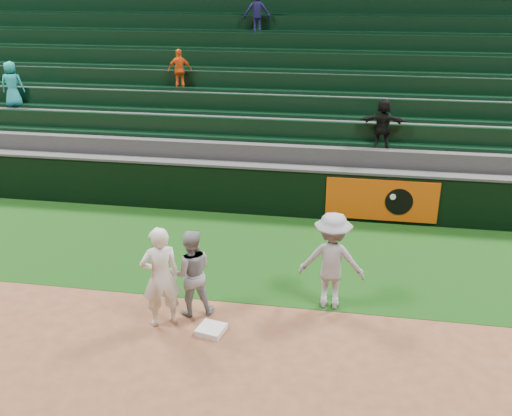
{
  "coord_description": "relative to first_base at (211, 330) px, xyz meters",
  "views": [
    {
      "loc": [
        2.21,
        -7.81,
        5.4
      ],
      "look_at": [
        0.47,
        2.3,
        1.3
      ],
      "focal_mm": 40.0,
      "sensor_mm": 36.0,
      "label": 1
    }
  ],
  "objects": [
    {
      "name": "first_baseman",
      "position": [
        -0.86,
        0.12,
        0.84
      ],
      "size": [
        0.77,
        0.69,
        1.77
      ],
      "primitive_type": "imported",
      "rotation": [
        0.0,
        0.0,
        3.66
      ],
      "color": "white",
      "rests_on": "ground"
    },
    {
      "name": "base_coach",
      "position": [
        1.88,
        1.17,
        0.84
      ],
      "size": [
        1.16,
        0.69,
        1.77
      ],
      "primitive_type": "imported",
      "rotation": [
        0.0,
        0.0,
        3.11
      ],
      "color": "#A2A5B0",
      "rests_on": "foul_grass"
    },
    {
      "name": "stadium_seating",
      "position": [
        -0.13,
        9.04,
        1.65
      ],
      "size": [
        36.0,
        5.95,
        5.2
      ],
      "color": "#353537",
      "rests_on": "ground"
    },
    {
      "name": "ground",
      "position": [
        -0.13,
        0.07,
        -0.05
      ],
      "size": [
        70.0,
        70.0,
        0.0
      ],
      "primitive_type": "plane",
      "color": "brown",
      "rests_on": "ground"
    },
    {
      "name": "field_wall",
      "position": [
        -0.1,
        5.26,
        0.59
      ],
      "size": [
        36.0,
        0.45,
        1.25
      ],
      "color": "black",
      "rests_on": "ground"
    },
    {
      "name": "foul_grass",
      "position": [
        -0.13,
        3.07,
        -0.04
      ],
      "size": [
        36.0,
        4.2,
        0.01
      ],
      "primitive_type": "cube",
      "color": "#10360D",
      "rests_on": "ground"
    },
    {
      "name": "first_base",
      "position": [
        0.0,
        0.0,
        0.0
      ],
      "size": [
        0.5,
        0.5,
        0.09
      ],
      "primitive_type": "cube",
      "rotation": [
        0.0,
        0.0,
        -0.21
      ],
      "color": "white",
      "rests_on": "ground"
    },
    {
      "name": "baserunner",
      "position": [
        -0.47,
        0.53,
        0.73
      ],
      "size": [
        0.91,
        0.82,
        1.56
      ],
      "primitive_type": "imported",
      "rotation": [
        0.0,
        0.0,
        3.5
      ],
      "color": "#95989F",
      "rests_on": "ground"
    }
  ]
}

